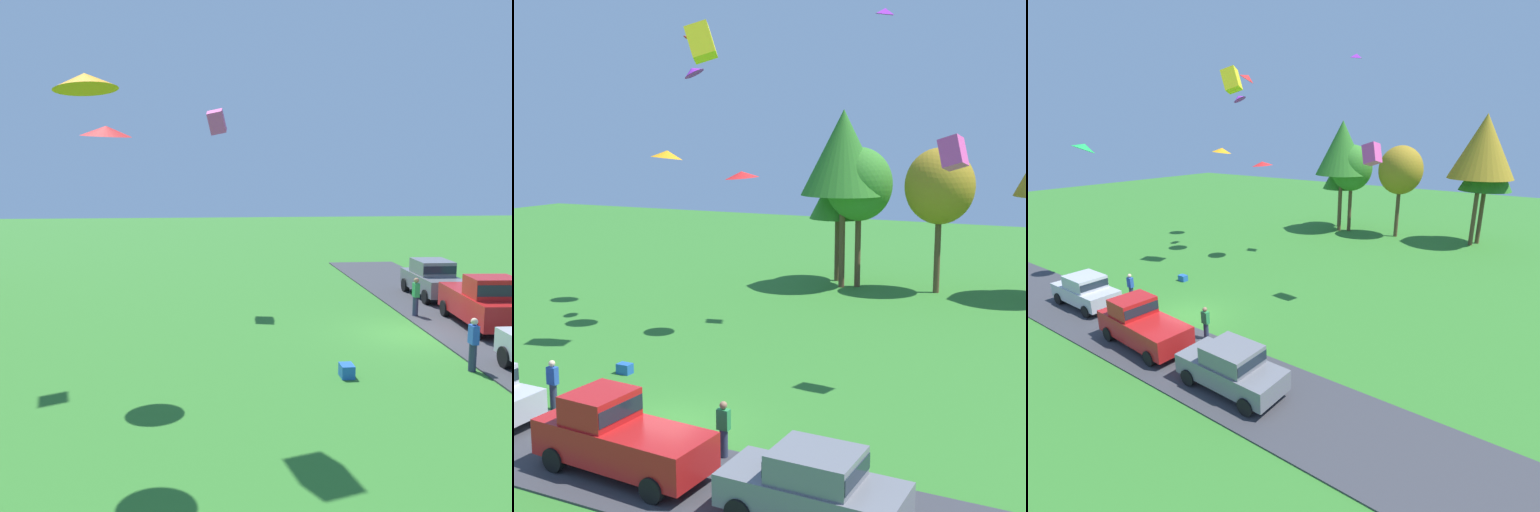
# 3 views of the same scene
# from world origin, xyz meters

# --- Properties ---
(ground_plane) EXTENTS (120.00, 120.00, 0.00)m
(ground_plane) POSITION_xyz_m (0.00, 0.00, 0.00)
(ground_plane) COLOR #337528
(pavement_strip) EXTENTS (36.00, 4.40, 0.06)m
(pavement_strip) POSITION_xyz_m (0.00, -2.81, 0.03)
(pavement_strip) COLOR #38383D
(pavement_strip) RESTS_ON ground
(car_sedan_by_flagpole) EXTENTS (4.42, 1.99, 1.84)m
(car_sedan_by_flagpole) POSITION_xyz_m (-5.74, -2.32, 1.04)
(car_sedan_by_flagpole) COLOR #B7B7BC
(car_sedan_by_flagpole) RESTS_ON ground
(car_pickup_near_entrance) EXTENTS (5.11, 2.30, 2.14)m
(car_pickup_near_entrance) POSITION_xyz_m (0.57, -3.12, 1.11)
(car_pickup_near_entrance) COLOR red
(car_pickup_near_entrance) RESTS_ON ground
(car_sedan_far_end) EXTENTS (4.42, 1.99, 1.84)m
(car_sedan_far_end) POSITION_xyz_m (6.38, -3.28, 1.04)
(car_sedan_far_end) COLOR slate
(car_sedan_far_end) RESTS_ON ground
(person_on_lawn) EXTENTS (0.36, 0.24, 1.71)m
(person_on_lawn) POSITION_xyz_m (2.69, -1.09, 0.88)
(person_on_lawn) COLOR #2D334C
(person_on_lawn) RESTS_ON ground
(person_watching_sky) EXTENTS (0.36, 0.24, 1.71)m
(person_watching_sky) POSITION_xyz_m (-4.34, -0.37, 0.88)
(person_watching_sky) COLOR #2D334C
(person_watching_sky) RESTS_ON ground
(tree_far_right) EXTENTS (3.63, 3.63, 7.66)m
(tree_far_right) POSITION_xyz_m (-3.84, 24.71, 5.80)
(tree_far_right) COLOR brown
(tree_far_right) RESTS_ON ground
(tree_left_of_center) EXTENTS (5.10, 5.10, 10.77)m
(tree_left_of_center) POSITION_xyz_m (-2.86, 22.90, 8.19)
(tree_left_of_center) COLOR brown
(tree_left_of_center) RESTS_ON ground
(tree_right_of_center) EXTENTS (4.05, 4.05, 8.55)m
(tree_right_of_center) POSITION_xyz_m (-2.04, 23.48, 6.29)
(tree_right_of_center) COLOR brown
(tree_right_of_center) RESTS_ON ground
(tree_far_left) EXTENTS (4.05, 4.05, 8.54)m
(tree_far_left) POSITION_xyz_m (2.75, 23.91, 6.28)
(tree_far_left) COLOR brown
(tree_far_left) RESTS_ON ground
(tree_lone_near) EXTENTS (5.29, 5.29, 11.16)m
(tree_lone_near) POSITION_xyz_m (9.36, 24.76, 8.49)
(tree_lone_near) COLOR brown
(tree_lone_near) RESTS_ON ground
(tree_center_back) EXTENTS (4.30, 4.30, 9.07)m
(tree_center_back) POSITION_xyz_m (9.73, 25.72, 6.89)
(tree_center_back) COLOR brown
(tree_center_back) RESTS_ON ground
(cooler_box) EXTENTS (0.56, 0.40, 0.40)m
(cooler_box) POSITION_xyz_m (-4.52, 3.69, 0.20)
(cooler_box) COLOR blue
(cooler_box) RESTS_ON ground
(kite_delta_high_right) EXTENTS (1.83, 1.86, 0.86)m
(kite_delta_high_right) POSITION_xyz_m (-9.25, 0.68, 8.78)
(kite_delta_high_right) COLOR green
(kite_delta_mid_center) EXTENTS (1.93, 1.93, 1.04)m
(kite_delta_mid_center) POSITION_xyz_m (-8.49, 15.63, 14.20)
(kite_delta_mid_center) COLOR red
(kite_delta_topmost) EXTENTS (2.17, 2.16, 0.53)m
(kite_delta_topmost) POSITION_xyz_m (-7.15, 10.69, 8.29)
(kite_delta_topmost) COLOR orange
(kite_box_trailing_tail) EXTENTS (1.67, 1.34, 1.73)m
(kite_box_trailing_tail) POSITION_xyz_m (-3.74, 8.38, 12.95)
(kite_box_trailing_tail) COLOR yellow
(kite_delta_high_left) EXTENTS (1.29, 1.27, 0.74)m
(kite_delta_high_left) POSITION_xyz_m (-6.78, 12.51, 12.27)
(kite_delta_high_left) COLOR purple
(kite_delta_near_flag) EXTENTS (2.07, 2.06, 0.44)m
(kite_delta_near_flag) POSITION_xyz_m (-3.21, 10.85, 7.41)
(kite_delta_near_flag) COLOR red
(kite_box_low_drifter) EXTENTS (1.07, 0.99, 1.31)m
(kite_box_low_drifter) POSITION_xyz_m (7.01, 7.26, 8.53)
(kite_box_low_drifter) COLOR #EA4C9E
(kite_diamond_over_trees) EXTENTS (1.16, 1.08, 0.41)m
(kite_diamond_over_trees) POSITION_xyz_m (1.94, 15.28, 14.81)
(kite_diamond_over_trees) COLOR purple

